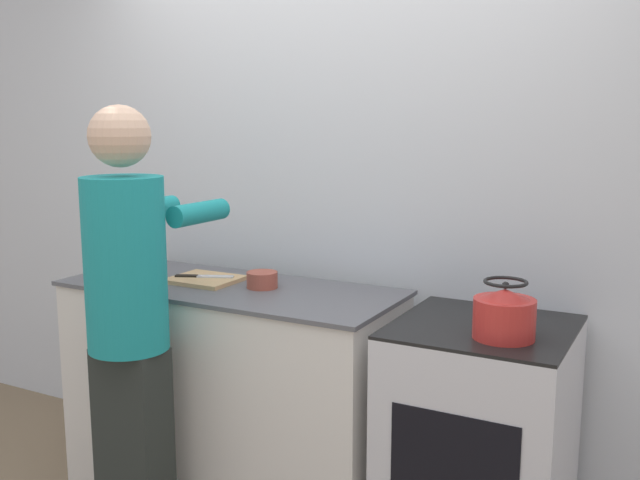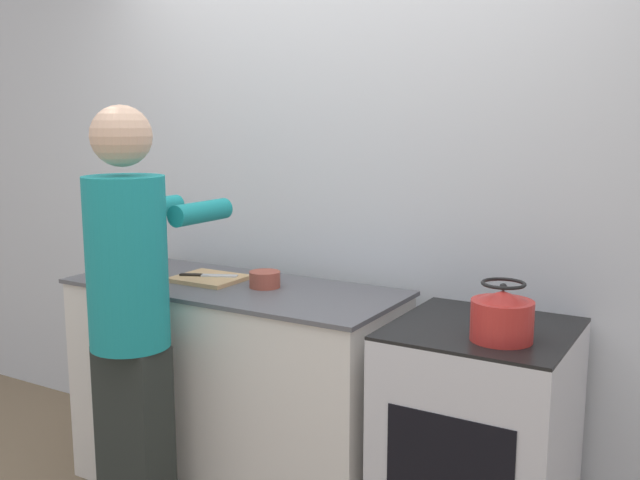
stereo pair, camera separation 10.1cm
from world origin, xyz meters
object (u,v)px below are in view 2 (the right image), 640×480
(oven, at_px, (478,447))
(person, at_px, (131,307))
(cutting_board, at_px, (209,278))
(kettle, at_px, (502,316))
(canister_jar, at_px, (135,252))
(knife, at_px, (207,275))
(bowl_prep, at_px, (265,279))

(oven, bearing_deg, person, -157.67)
(cutting_board, xyz_separation_m, kettle, (1.33, -0.11, 0.05))
(oven, xyz_separation_m, person, (-1.21, -0.50, 0.48))
(canister_jar, bearing_deg, cutting_board, 3.71)
(kettle, distance_m, canister_jar, 1.75)
(knife, height_order, bowl_prep, bowl_prep)
(person, height_order, kettle, person)
(person, relative_size, knife, 6.77)
(oven, height_order, knife, knife)
(cutting_board, relative_size, knife, 1.16)
(person, distance_m, kettle, 1.37)
(canister_jar, bearing_deg, bowl_prep, 3.91)
(knife, xyz_separation_m, kettle, (1.35, -0.11, 0.04))
(kettle, bearing_deg, cutting_board, 175.30)
(cutting_board, relative_size, kettle, 1.39)
(person, xyz_separation_m, kettle, (1.31, 0.38, 0.06))
(knife, relative_size, canister_jar, 1.34)
(cutting_board, distance_m, knife, 0.02)
(knife, bearing_deg, person, -109.42)
(oven, xyz_separation_m, bowl_prep, (-0.95, 0.01, 0.52))
(person, distance_m, bowl_prep, 0.58)
(canister_jar, bearing_deg, kettle, -2.72)
(canister_jar, bearing_deg, person, -46.85)
(knife, distance_m, bowl_prep, 0.30)
(person, distance_m, canister_jar, 0.64)
(bowl_prep, bearing_deg, kettle, -7.09)
(knife, bearing_deg, cutting_board, -37.32)
(oven, relative_size, bowl_prep, 6.95)
(cutting_board, bearing_deg, kettle, -4.70)
(bowl_prep, bearing_deg, person, -117.41)
(kettle, xyz_separation_m, bowl_prep, (-1.05, 0.13, -0.02))
(bowl_prep, height_order, canister_jar, canister_jar)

